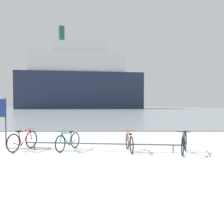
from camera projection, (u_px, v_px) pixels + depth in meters
ground at (103, 111)px, 60.18m from camera, size 80.00×132.00×0.08m
bike_rack at (102, 144)px, 9.58m from camera, size 5.82×0.73×0.31m
bicycle_0 at (23, 141)px, 9.78m from camera, size 0.71×1.62×0.82m
bicycle_1 at (68, 141)px, 9.80m from camera, size 0.75×1.51×0.75m
bicycle_2 at (129, 142)px, 9.55m from camera, size 0.46×1.58×0.74m
bicycle_3 at (184, 143)px, 9.17m from camera, size 0.71×1.62×0.83m
ferry_ship at (79, 81)px, 82.89m from camera, size 40.85×16.71×26.30m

